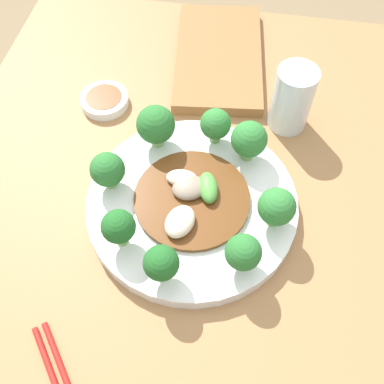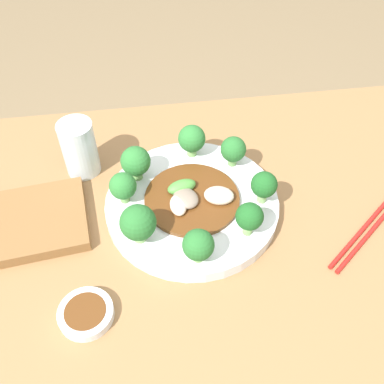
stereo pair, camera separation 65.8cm
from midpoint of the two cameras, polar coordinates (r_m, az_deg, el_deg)
table at (r=0.95m, az=-7.76°, el=-32.22°), size 0.99×0.67×0.75m
plate at (r=0.60m, az=-15.79°, el=-21.72°), size 0.29×0.29×0.02m
broccoli_north at (r=0.61m, az=-14.81°, el=-10.33°), size 0.05×0.05×0.06m
broccoli_south at (r=0.53m, az=-18.47°, el=-31.60°), size 0.05×0.05×0.06m
broccoli_west at (r=0.60m, az=-27.48°, el=-18.73°), size 0.04×0.04×0.06m
broccoli_northeast at (r=0.58m, az=-8.19°, el=-12.79°), size 0.04×0.04×0.06m
broccoli_east at (r=0.54m, az=-4.28°, el=-20.80°), size 0.04×0.04×0.06m
broccoli_southwest at (r=0.56m, az=-27.32°, el=-26.13°), size 0.06×0.06×0.07m
broccoli_southeast at (r=0.52m, az=-8.25°, el=-27.36°), size 0.04×0.04×0.06m
broccoli_northwest at (r=0.61m, az=-24.65°, el=-14.36°), size 0.05×0.05×0.06m
stirfry_center at (r=0.58m, az=-16.02°, el=-21.16°), size 0.16×0.16×0.03m
drinking_glass at (r=0.68m, az=-31.43°, el=-10.63°), size 0.06×0.06×0.10m
chopsticks at (r=0.59m, az=14.61°, el=-26.11°), size 0.18×0.15×0.01m
sauce_dish at (r=0.63m, az=-36.17°, el=-36.13°), size 0.08×0.08×0.02m
cutting_board at (r=0.73m, az=-41.79°, el=-20.81°), size 0.28×0.17×0.02m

